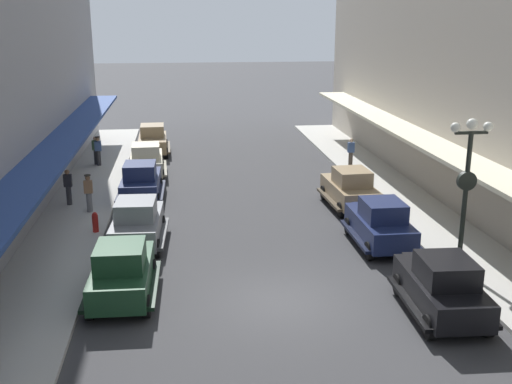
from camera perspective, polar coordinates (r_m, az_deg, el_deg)
ground_plane at (r=19.25m, az=2.22°, el=-10.10°), size 200.00×200.00×0.00m
sidewalk_left at (r=19.57m, az=-20.41°, el=-10.47°), size 3.00×60.00×0.15m
sidewalk_right at (r=21.63m, az=22.44°, el=-8.10°), size 3.00×60.00×0.15m
parked_car_0 at (r=19.50m, az=-12.28°, el=-7.07°), size 2.23×4.29×1.84m
parked_car_1 at (r=23.79m, az=11.41°, el=-2.75°), size 2.16×4.27×1.84m
parked_car_2 at (r=28.30m, az=8.68°, el=0.41°), size 2.28×4.31×1.84m
parked_car_3 at (r=18.87m, az=16.80°, el=-8.22°), size 2.29×4.31×1.84m
parked_car_4 at (r=33.92m, az=-10.09°, el=2.96°), size 2.25×4.30×1.84m
parked_car_5 at (r=39.44m, az=-9.53°, el=4.80°), size 2.22×4.29×1.84m
parked_car_6 at (r=29.63m, az=-10.60°, el=1.03°), size 2.21×4.29×1.84m
parked_car_7 at (r=23.85m, az=-10.92°, el=-2.67°), size 2.31×4.32×1.84m
lamp_post_with_clock at (r=21.41m, az=18.82°, el=0.30°), size 1.42×0.44×5.16m
fire_hydrant at (r=25.35m, az=-14.63°, el=-2.69°), size 0.24×0.24×0.82m
pedestrian_0 at (r=27.88m, az=-15.21°, el=-0.07°), size 0.36×0.28×1.67m
pedestrian_1 at (r=35.39m, az=8.76°, el=3.63°), size 0.36×0.24×1.64m
pedestrian_2 at (r=29.20m, az=-16.96°, el=0.47°), size 0.36×0.24×1.64m
pedestrian_3 at (r=36.48m, az=-14.37°, el=3.73°), size 0.36×0.28×1.67m
pedestrian_4 at (r=36.76m, az=-14.60°, el=3.76°), size 0.36×0.24×1.64m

